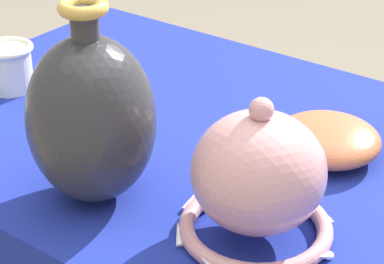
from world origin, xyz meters
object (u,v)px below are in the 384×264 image
(cup_wide_ivory, at_px, (9,65))
(vase_tall_bulbous, at_px, (91,118))
(vase_dome_bell, at_px, (258,181))
(bowl_shallow_terracotta, at_px, (327,139))

(cup_wide_ivory, bearing_deg, vase_tall_bulbous, -23.93)
(vase_tall_bulbous, bearing_deg, vase_dome_bell, 13.57)
(cup_wide_ivory, bearing_deg, vase_dome_bell, -10.11)
(bowl_shallow_terracotta, xyz_separation_m, cup_wide_ivory, (-0.58, -0.13, 0.02))
(bowl_shallow_terracotta, bearing_deg, cup_wide_ivory, -167.05)
(vase_dome_bell, distance_m, cup_wide_ivory, 0.62)
(vase_tall_bulbous, relative_size, vase_dome_bell, 1.34)
(vase_tall_bulbous, height_order, bowl_shallow_terracotta, vase_tall_bulbous)
(vase_tall_bulbous, height_order, cup_wide_ivory, vase_tall_bulbous)
(vase_dome_bell, bearing_deg, bowl_shallow_terracotta, 95.61)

